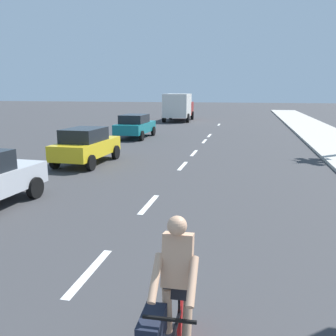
{
  "coord_description": "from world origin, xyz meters",
  "views": [
    {
      "loc": [
        2.63,
        2.26,
        3.15
      ],
      "look_at": [
        0.58,
        11.63,
        1.1
      ],
      "focal_mm": 38.9,
      "sensor_mm": 36.0,
      "label": 1
    }
  ],
  "objects_px": {
    "delivery_truck": "(179,106)",
    "cyclist": "(172,301)",
    "parked_car_yellow": "(86,145)",
    "parked_car_teal": "(135,125)"
  },
  "relations": [
    {
      "from": "cyclist",
      "to": "delivery_truck",
      "type": "relative_size",
      "value": 0.29
    },
    {
      "from": "delivery_truck",
      "to": "parked_car_teal",
      "type": "bearing_deg",
      "value": -93.31
    },
    {
      "from": "parked_car_yellow",
      "to": "parked_car_teal",
      "type": "distance_m",
      "value": 9.01
    },
    {
      "from": "parked_car_teal",
      "to": "delivery_truck",
      "type": "relative_size",
      "value": 0.66
    },
    {
      "from": "parked_car_yellow",
      "to": "parked_car_teal",
      "type": "xyz_separation_m",
      "value": [
        -0.6,
        8.99,
        0.0
      ]
    },
    {
      "from": "parked_car_yellow",
      "to": "delivery_truck",
      "type": "height_order",
      "value": "delivery_truck"
    },
    {
      "from": "cyclist",
      "to": "parked_car_yellow",
      "type": "xyz_separation_m",
      "value": [
        -6.06,
        10.9,
        0.0
      ]
    },
    {
      "from": "parked_car_teal",
      "to": "delivery_truck",
      "type": "bearing_deg",
      "value": 89.38
    },
    {
      "from": "parked_car_teal",
      "to": "cyclist",
      "type": "bearing_deg",
      "value": -70.91
    },
    {
      "from": "delivery_truck",
      "to": "cyclist",
      "type": "bearing_deg",
      "value": -81.54
    }
  ]
}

